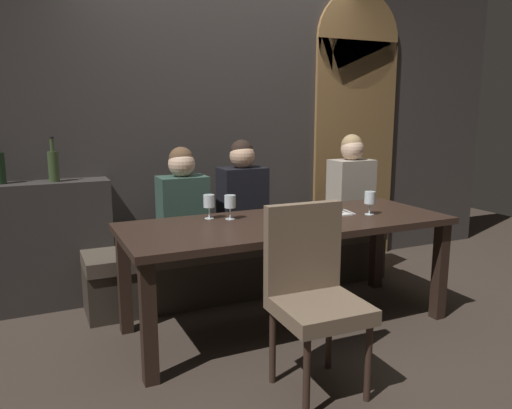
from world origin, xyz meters
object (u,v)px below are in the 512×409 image
object	(u,v)px
wine_glass_near_right	(209,202)
fork_on_table	(349,212)
diner_bearded	(242,192)
wine_glass_far_left	(230,203)
diner_redhead	(183,199)
dining_table	(288,233)
wine_bottle_pale_label	(53,165)
diner_far_end	(351,183)
chair_near_side	(313,286)
dessert_plate	(334,212)
wine_glass_center_back	(370,199)
banquette_bench	(246,264)

from	to	relation	value
wine_glass_near_right	fork_on_table	xyz separation A→B (m)	(0.99, -0.22, -0.11)
diner_bearded	wine_glass_far_left	world-z (taller)	diner_bearded
diner_redhead	wine_glass_far_left	xyz separation A→B (m)	(0.17, -0.53, 0.05)
dining_table	diner_redhead	size ratio (longest dim) A/B	2.95
wine_bottle_pale_label	diner_far_end	bearing A→B (deg)	-7.67
wine_glass_far_left	diner_far_end	bearing A→B (deg)	20.53
chair_near_side	diner_bearded	xyz separation A→B (m)	(0.23, 1.45, 0.26)
wine_glass_far_left	dessert_plate	size ratio (longest dim) A/B	0.86
diner_far_end	fork_on_table	size ratio (longest dim) A/B	4.75
chair_near_side	wine_glass_center_back	world-z (taller)	chair_near_side
banquette_bench	chair_near_side	xyz separation A→B (m)	(-0.24, -1.42, 0.33)
banquette_bench	wine_glass_center_back	world-z (taller)	wine_glass_center_back
banquette_bench	wine_bottle_pale_label	bearing A→B (deg)	167.19
fork_on_table	wine_glass_near_right	bearing A→B (deg)	175.40
wine_bottle_pale_label	dessert_plate	distance (m)	2.04
wine_glass_center_back	dessert_plate	xyz separation A→B (m)	(-0.22, 0.12, -0.10)
chair_near_side	diner_far_end	world-z (taller)	diner_far_end
diner_bearded	chair_near_side	bearing A→B (deg)	-98.84
wine_glass_far_left	chair_near_side	bearing A→B (deg)	-84.03
dining_table	wine_glass_center_back	xyz separation A→B (m)	(0.60, -0.08, 0.20)
chair_near_side	diner_redhead	bearing A→B (deg)	100.49
wine_glass_near_right	diner_redhead	bearing A→B (deg)	96.21
banquette_bench	wine_glass_near_right	world-z (taller)	wine_glass_near_right
diner_bearded	wine_glass_near_right	distance (m)	0.64
chair_near_side	wine_bottle_pale_label	xyz separation A→B (m)	(-1.14, 1.73, 0.51)
wine_glass_far_left	dining_table	bearing A→B (deg)	-29.61
diner_redhead	dessert_plate	bearing A→B (deg)	-37.19
chair_near_side	diner_redhead	distance (m)	1.49
wine_bottle_pale_label	fork_on_table	distance (m)	2.16
chair_near_side	wine_glass_center_back	distance (m)	1.10
diner_far_end	dessert_plate	world-z (taller)	diner_far_end
wine_glass_center_back	fork_on_table	size ratio (longest dim) A/B	0.96
wine_glass_center_back	wine_glass_far_left	world-z (taller)	same
wine_glass_far_left	wine_glass_near_right	bearing A→B (deg)	148.42
wine_glass_center_back	dining_table	bearing A→B (deg)	172.44
banquette_bench	dessert_plate	distance (m)	0.93
dessert_plate	diner_bearded	bearing A→B (deg)	120.54
diner_redhead	wine_glass_far_left	distance (m)	0.56
diner_bearded	fork_on_table	size ratio (longest dim) A/B	4.62
diner_redhead	wine_glass_center_back	size ratio (longest dim) A/B	4.54
dessert_plate	wine_glass_far_left	bearing A→B (deg)	168.10
diner_far_end	dessert_plate	size ratio (longest dim) A/B	4.25
diner_redhead	diner_far_end	distance (m)	1.51
wine_glass_center_back	dessert_plate	distance (m)	0.27
chair_near_side	wine_glass_far_left	size ratio (longest dim) A/B	5.98
banquette_bench	diner_redhead	size ratio (longest dim) A/B	3.35
wine_glass_center_back	fork_on_table	distance (m)	0.18
wine_glass_far_left	wine_glass_near_right	distance (m)	0.14
diner_redhead	wine_glass_center_back	bearing A→B (deg)	-35.73
dining_table	chair_near_side	xyz separation A→B (m)	(-0.24, -0.72, -0.09)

